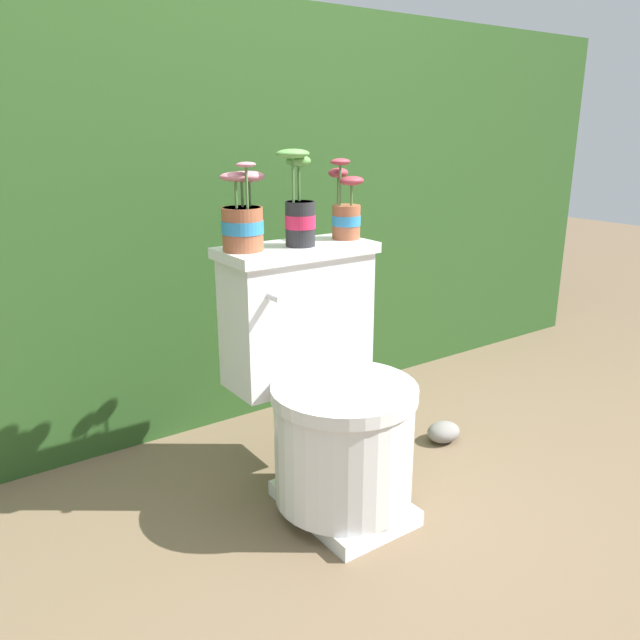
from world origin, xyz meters
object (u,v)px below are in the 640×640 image
Objects in this scene: garden_stone at (443,432)px; toilet at (326,396)px; potted_plant_midleft at (299,208)px; potted_plant_left at (243,218)px; potted_plant_middle at (346,211)px.

toilet is at bearing -175.50° from garden_stone.
potted_plant_midleft is 2.12× the size of garden_stone.
potted_plant_left is at bearing 169.10° from potted_plant_midleft.
potted_plant_midleft is (-0.00, 0.13, 0.52)m from toilet.
potted_plant_midleft reaches higher than potted_plant_middle.
toilet is 0.61m from garden_stone.
toilet is 0.53m from potted_plant_midleft.
toilet reaches higher than garden_stone.
potted_plant_left is 1.00× the size of potted_plant_middle.
potted_plant_midleft is 0.18m from potted_plant_middle.
potted_plant_middle is at bearing 163.78° from garden_stone.
potted_plant_left is 0.16m from potted_plant_midleft.
garden_stone is at bearing 4.50° from toilet.
potted_plant_midleft reaches higher than toilet.
potted_plant_middle is 0.87m from garden_stone.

